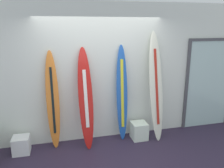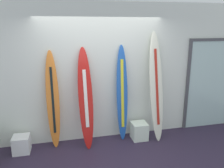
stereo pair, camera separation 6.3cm
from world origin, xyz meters
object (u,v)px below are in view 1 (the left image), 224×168
surfboard_ivory (156,87)px  glass_door (209,82)px  surfboard_sunset (53,101)px  display_block_center (139,131)px  surfboard_cobalt (122,94)px  display_block_left (21,145)px  surfboard_crimson (86,99)px

surfboard_ivory → glass_door: size_ratio=1.08×
surfboard_sunset → display_block_center: 1.89m
surfboard_cobalt → surfboard_ivory: size_ratio=0.88×
surfboard_ivory → display_block_center: surfboard_ivory is taller
surfboard_cobalt → display_block_left: surfboard_cobalt is taller
display_block_left → glass_door: glass_door is taller
display_block_center → display_block_left: bearing=179.6°
surfboard_sunset → display_block_center: size_ratio=5.33×
display_block_center → glass_door: bearing=8.3°
glass_door → display_block_left: bearing=-176.6°
surfboard_ivory → display_block_center: (-0.35, -0.01, -0.93)m
surfboard_sunset → surfboard_cobalt: bearing=0.1°
surfboard_ivory → display_block_left: (-2.69, 0.01, -0.94)m
surfboard_ivory → surfboard_sunset: bearing=176.7°
surfboard_sunset → surfboard_ivory: surfboard_ivory is taller
surfboard_ivory → surfboard_cobalt: bearing=170.1°
glass_door → surfboard_ivory: bearing=-170.2°
surfboard_sunset → display_block_left: surfboard_sunset is taller
surfboard_crimson → display_block_center: (1.11, -0.03, -0.80)m
surfboard_crimson → display_block_center: size_ratio=5.47×
surfboard_sunset → surfboard_ivory: size_ratio=0.85×
surfboard_sunset → glass_door: bearing=2.1°
surfboard_sunset → surfboard_crimson: (0.62, -0.10, 0.04)m
surfboard_sunset → surfboard_crimson: surfboard_crimson is taller
surfboard_ivory → display_block_center: bearing=-178.0°
surfboard_crimson → display_block_left: size_ratio=6.06×
surfboard_sunset → surfboard_cobalt: 1.38m
surfboard_sunset → glass_door: 3.52m
display_block_center → surfboard_crimson: bearing=178.7°
surfboard_crimson → surfboard_ivory: surfboard_ivory is taller
surfboard_crimson → surfboard_ivory: bearing=-0.6°
surfboard_sunset → surfboard_ivory: (2.07, -0.12, 0.17)m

